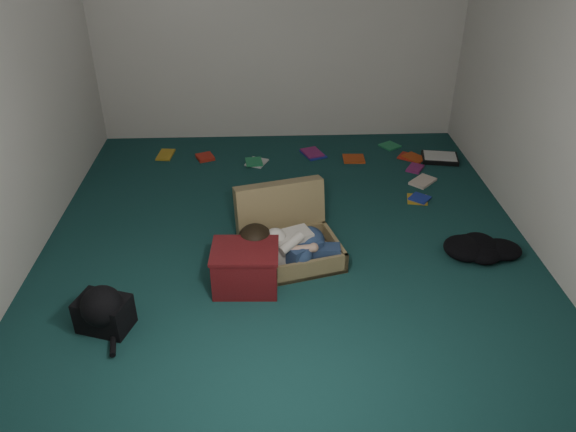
{
  "coord_description": "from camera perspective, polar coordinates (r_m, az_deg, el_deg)",
  "views": [
    {
      "loc": [
        -0.16,
        -3.86,
        2.6
      ],
      "look_at": [
        0.0,
        -0.15,
        0.35
      ],
      "focal_mm": 35.0,
      "sensor_mm": 36.0,
      "label": 1
    }
  ],
  "objects": [
    {
      "name": "clothing_pile",
      "position": [
        4.71,
        19.26,
        -3.28
      ],
      "size": [
        0.51,
        0.46,
        0.14
      ],
      "primitive_type": null,
      "rotation": [
        0.0,
        0.0,
        0.27
      ],
      "color": "black",
      "rests_on": "floor"
    },
    {
      "name": "backpack",
      "position": [
        3.97,
        -18.19,
        -9.29
      ],
      "size": [
        0.51,
        0.45,
        0.25
      ],
      "primitive_type": null,
      "rotation": [
        0.0,
        0.0,
        -0.32
      ],
      "color": "black",
      "rests_on": "floor"
    },
    {
      "name": "book_scatter",
      "position": [
        5.97,
        4.61,
        5.37
      ],
      "size": [
        2.9,
        1.45,
        0.02
      ],
      "color": "gold",
      "rests_on": "floor"
    },
    {
      "name": "wall_right",
      "position": [
        4.61,
        26.17,
        11.69
      ],
      "size": [
        0.0,
        4.5,
        4.5
      ],
      "primitive_type": "plane",
      "rotation": [
        1.57,
        0.0,
        -1.57
      ],
      "color": "white",
      "rests_on": "ground"
    },
    {
      "name": "paper_tray",
      "position": [
        6.25,
        15.17,
        5.72
      ],
      "size": [
        0.42,
        0.34,
        0.05
      ],
      "rotation": [
        0.0,
        0.0,
        -0.18
      ],
      "color": "black",
      "rests_on": "floor"
    },
    {
      "name": "floor",
      "position": [
        4.66,
        -0.08,
        -2.73
      ],
      "size": [
        4.5,
        4.5,
        0.0
      ],
      "primitive_type": "plane",
      "color": "#174241",
      "rests_on": "ground"
    },
    {
      "name": "maroon_bin",
      "position": [
        4.1,
        -4.34,
        -5.28
      ],
      "size": [
        0.5,
        0.4,
        0.33
      ],
      "rotation": [
        0.0,
        0.0,
        -0.04
      ],
      "color": "#5E1316",
      "rests_on": "floor"
    },
    {
      "name": "person",
      "position": [
        4.28,
        -0.01,
        -2.9
      ],
      "size": [
        0.81,
        0.4,
        0.33
      ],
      "rotation": [
        0.0,
        0.0,
        0.26
      ],
      "color": "beige",
      "rests_on": "suitcase"
    },
    {
      "name": "suitcase",
      "position": [
        4.46,
        -0.09,
        -2.0
      ],
      "size": [
        0.88,
        0.87,
        0.53
      ],
      "rotation": [
        0.0,
        0.0,
        0.26
      ],
      "color": "olive",
      "rests_on": "floor"
    },
    {
      "name": "wall_front",
      "position": [
        2.08,
        2.48,
        -7.56
      ],
      "size": [
        4.5,
        0.0,
        4.5
      ],
      "primitive_type": "plane",
      "rotation": [
        -1.57,
        0.0,
        0.0
      ],
      "color": "white",
      "rests_on": "ground"
    },
    {
      "name": "wall_back",
      "position": [
        6.25,
        -0.99,
        19.18
      ],
      "size": [
        4.5,
        0.0,
        4.5
      ],
      "primitive_type": "plane",
      "rotation": [
        1.57,
        0.0,
        0.0
      ],
      "color": "white",
      "rests_on": "ground"
    },
    {
      "name": "wall_left",
      "position": [
        4.47,
        -27.15,
        10.91
      ],
      "size": [
        0.0,
        4.5,
        4.5
      ],
      "primitive_type": "plane",
      "rotation": [
        1.57,
        0.0,
        1.57
      ],
      "color": "white",
      "rests_on": "ground"
    }
  ]
}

